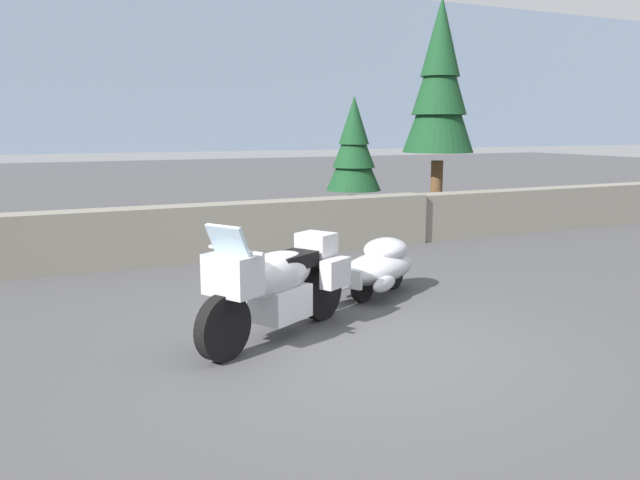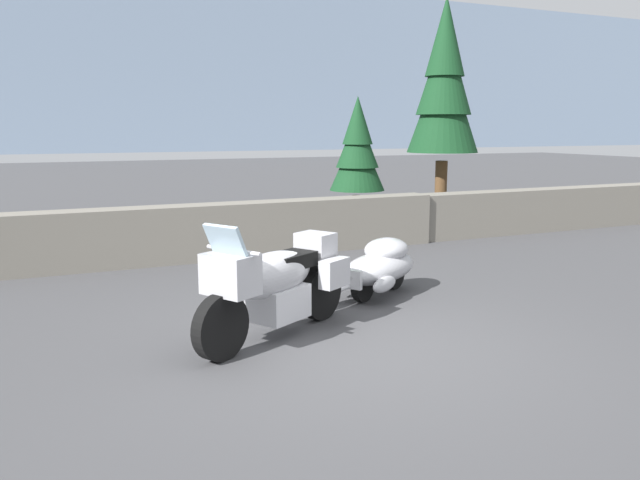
{
  "view_description": "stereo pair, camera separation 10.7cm",
  "coord_description": "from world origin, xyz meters",
  "px_view_note": "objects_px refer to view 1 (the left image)",
  "views": [
    {
      "loc": [
        -2.98,
        -5.45,
        2.23
      ],
      "look_at": [
        0.27,
        1.6,
        0.85
      ],
      "focal_mm": 35.3,
      "sensor_mm": 36.0,
      "label": 1
    },
    {
      "loc": [
        -2.88,
        -5.5,
        2.23
      ],
      "look_at": [
        0.27,
        1.6,
        0.85
      ],
      "focal_mm": 35.3,
      "sensor_mm": 36.0,
      "label": 2
    }
  ],
  "objects_px": {
    "car_shaped_trailer": "(379,265)",
    "touring_motorcycle": "(276,282)",
    "pine_tree_secondary": "(354,149)",
    "pine_tree_tall": "(440,84)"
  },
  "relations": [
    {
      "from": "touring_motorcycle",
      "to": "pine_tree_secondary",
      "type": "xyz_separation_m",
      "value": [
        3.88,
        5.63,
        1.19
      ]
    },
    {
      "from": "car_shaped_trailer",
      "to": "pine_tree_tall",
      "type": "distance_m",
      "value": 7.25
    },
    {
      "from": "pine_tree_tall",
      "to": "pine_tree_secondary",
      "type": "xyz_separation_m",
      "value": [
        -2.44,
        -0.47,
        -1.42
      ]
    },
    {
      "from": "car_shaped_trailer",
      "to": "touring_motorcycle",
      "type": "bearing_deg",
      "value": -150.01
    },
    {
      "from": "car_shaped_trailer",
      "to": "pine_tree_secondary",
      "type": "relative_size",
      "value": 0.72
    },
    {
      "from": "car_shaped_trailer",
      "to": "pine_tree_tall",
      "type": "relative_size",
      "value": 0.41
    },
    {
      "from": "touring_motorcycle",
      "to": "pine_tree_tall",
      "type": "bearing_deg",
      "value": 43.96
    },
    {
      "from": "touring_motorcycle",
      "to": "car_shaped_trailer",
      "type": "bearing_deg",
      "value": 29.99
    },
    {
      "from": "touring_motorcycle",
      "to": "car_shaped_trailer",
      "type": "relative_size",
      "value": 0.99
    },
    {
      "from": "touring_motorcycle",
      "to": "pine_tree_tall",
      "type": "height_order",
      "value": "pine_tree_tall"
    }
  ]
}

